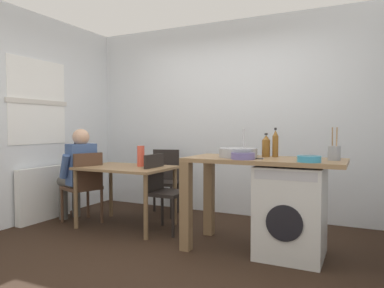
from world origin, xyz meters
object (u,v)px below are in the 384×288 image
dining_table (126,174)px  chair_person_seat (84,184)px  chair_spare_by_wall (164,178)px  bottle_tall_green (266,146)px  vase (141,156)px  chair_opposite (162,188)px  bottle_squat_brown (275,144)px  utensil_crock (334,153)px  seated_person (78,170)px  washing_machine (291,211)px  mixing_bowl (243,156)px  colander (309,159)px

dining_table → chair_person_seat: (-0.55, -0.13, -0.14)m
chair_spare_by_wall → bottle_tall_green: size_ratio=3.76×
chair_person_seat → vase: vase is taller
chair_opposite → bottle_squat_brown: bottle_squat_brown is taller
utensil_crock → seated_person: bearing=179.5°
chair_person_seat → vase: 0.82m
vase → bottle_tall_green: bearing=-2.5°
chair_spare_by_wall → washing_machine: 2.13m
mixing_bowl → colander: (0.60, -0.02, -0.00)m
chair_person_seat → utensil_crock: bearing=-69.7°
chair_person_seat → seated_person: seated_person is taller
dining_table → vase: size_ratio=4.34×
bottle_squat_brown → vase: (-1.66, 0.05, -0.19)m
chair_opposite → seated_person: 1.19m
chair_opposite → washing_machine: size_ratio=1.05×
bottle_squat_brown → vase: bottle_squat_brown is taller
washing_machine → vase: 1.92m
seated_person → bottle_tall_green: seated_person is taller
chair_opposite → colander: size_ratio=4.50×
dining_table → utensil_crock: (2.37, -0.10, 0.35)m
mixing_bowl → utensil_crock: utensil_crock is taller
washing_machine → bottle_tall_green: bottle_tall_green is taller
chair_person_seat → bottle_tall_green: (2.27, 0.16, 0.52)m
bottle_squat_brown → utensil_crock: size_ratio=0.98×
dining_table → chair_spare_by_wall: chair_spare_by_wall is taller
mixing_bowl → chair_spare_by_wall: bearing=143.5°
dining_table → utensil_crock: bearing=-2.3°
seated_person → washing_machine: seated_person is taller
chair_person_seat → chair_spare_by_wall: (0.63, 0.90, 0.00)m
chair_spare_by_wall → vase: 0.77m
chair_person_seat → colander: 2.79m
chair_person_seat → chair_opposite: bearing=-60.5°
chair_opposite → seated_person: (-1.18, -0.12, 0.16)m
chair_opposite → chair_person_seat: bearing=-79.4°
chair_person_seat → chair_opposite: 1.04m
chair_opposite → vase: 0.49m
seated_person → washing_machine: bearing=-71.9°
colander → dining_table: bearing=170.5°
chair_opposite → bottle_squat_brown: (1.33, -0.00, 0.55)m
chair_person_seat → seated_person: size_ratio=0.75×
seated_person → bottle_squat_brown: bearing=-67.5°
dining_table → chair_person_seat: 0.58m
bottle_tall_green → bottle_squat_brown: 0.10m
bottle_squat_brown → utensil_crock: (0.56, -0.14, -0.06)m
chair_opposite → utensil_crock: 1.96m
seated_person → bottle_squat_brown: bottle_squat_brown is taller
mixing_bowl → vase: bearing=162.8°
washing_machine → colander: size_ratio=4.30×
bottle_tall_green → colander: bottle_tall_green is taller
chair_opposite → vase: vase is taller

